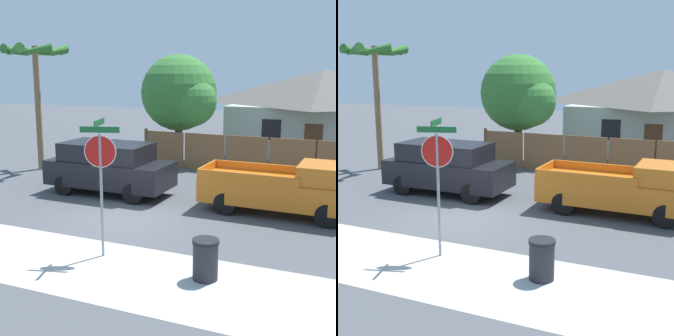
% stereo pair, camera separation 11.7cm
% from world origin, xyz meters
% --- Properties ---
extents(ground_plane, '(80.00, 80.00, 0.00)m').
position_xyz_m(ground_plane, '(0.00, 0.00, 0.00)').
color(ground_plane, '#4C4F54').
extents(sidewalk_strip, '(36.00, 3.20, 0.01)m').
position_xyz_m(sidewalk_strip, '(0.00, -3.60, 0.00)').
color(sidewalk_strip, beige).
rests_on(sidewalk_strip, ground).
extents(wooden_fence, '(14.41, 0.12, 1.86)m').
position_xyz_m(wooden_fence, '(4.17, 8.08, 0.88)').
color(wooden_fence, brown).
rests_on(wooden_fence, ground).
extents(house, '(10.40, 7.71, 4.76)m').
position_xyz_m(house, '(4.61, 15.71, 2.47)').
color(house, '#B2C1B7').
rests_on(house, ground).
extents(oak_tree, '(4.05, 3.86, 5.50)m').
position_xyz_m(oak_tree, '(-1.65, 9.51, 3.48)').
color(oak_tree, brown).
rests_on(oak_tree, ground).
extents(palm_tree, '(2.89, 3.10, 5.89)m').
position_xyz_m(palm_tree, '(-7.25, 5.25, 5.07)').
color(palm_tree, brown).
rests_on(palm_tree, ground).
extents(red_suv, '(4.85, 2.12, 1.99)m').
position_xyz_m(red_suv, '(-1.87, 2.58, 1.07)').
color(red_suv, black).
rests_on(red_suv, ground).
extents(orange_pickup, '(5.25, 2.00, 1.80)m').
position_xyz_m(orange_pickup, '(4.88, 2.57, 0.89)').
color(orange_pickup, orange).
rests_on(orange_pickup, ground).
extents(stop_sign, '(0.97, 0.87, 3.54)m').
position_xyz_m(stop_sign, '(1.15, -2.89, 2.44)').
color(stop_sign, gray).
rests_on(stop_sign, ground).
extents(trash_bin, '(0.62, 0.62, 0.96)m').
position_xyz_m(trash_bin, '(4.02, -3.15, 0.49)').
color(trash_bin, '#28282D').
rests_on(trash_bin, ground).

